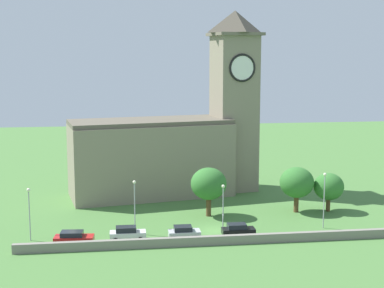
{
  "coord_description": "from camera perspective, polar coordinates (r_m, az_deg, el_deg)",
  "views": [
    {
      "loc": [
        -12.67,
        -72.74,
        23.21
      ],
      "look_at": [
        -1.87,
        8.07,
        10.41
      ],
      "focal_mm": 54.36,
      "sensor_mm": 36.0,
      "label": 1
    }
  ],
  "objects": [
    {
      "name": "church",
      "position": [
        95.9,
        -1.63,
        0.34
      ],
      "size": [
        32.43,
        14.65,
        30.16
      ],
      "color": "gray",
      "rests_on": "ground"
    },
    {
      "name": "streetlamp_east_mid",
      "position": [
        79.27,
        12.86,
        -4.6
      ],
      "size": [
        0.44,
        0.44,
        7.55
      ],
      "color": "#9EA0A5",
      "rests_on": "ground"
    },
    {
      "name": "quay_barrier",
      "position": [
        72.1,
        2.94,
        -9.39
      ],
      "size": [
        49.78,
        0.7,
        1.14
      ],
      "primitive_type": "cube",
      "color": "gray",
      "rests_on": "ground"
    },
    {
      "name": "car_red",
      "position": [
        73.48,
        -11.55,
        -9.0
      ],
      "size": [
        4.92,
        2.62,
        1.63
      ],
      "color": "red",
      "rests_on": "ground"
    },
    {
      "name": "streetlamp_west_end",
      "position": [
        75.09,
        -15.69,
        -5.83
      ],
      "size": [
        0.44,
        0.44,
        6.72
      ],
      "color": "#9EA0A5",
      "rests_on": "ground"
    },
    {
      "name": "streetlamp_central",
      "position": [
        75.73,
        3.07,
        -5.53
      ],
      "size": [
        0.44,
        0.44,
        6.39
      ],
      "color": "#9EA0A5",
      "rests_on": "ground"
    },
    {
      "name": "car_silver",
      "position": [
        74.03,
        -0.79,
        -8.66
      ],
      "size": [
        4.01,
        2.23,
        1.67
      ],
      "color": "silver",
      "rests_on": "ground"
    },
    {
      "name": "car_black",
      "position": [
        75.24,
        4.53,
        -8.4
      ],
      "size": [
        4.23,
        2.07,
        1.66
      ],
      "color": "black",
      "rests_on": "ground"
    },
    {
      "name": "tree_riverside_west",
      "position": [
        83.13,
        1.65,
        -3.94
      ],
      "size": [
        5.14,
        5.14,
        7.06
      ],
      "color": "brown",
      "rests_on": "ground"
    },
    {
      "name": "tree_riverside_east",
      "position": [
        88.16,
        13.27,
        -4.1
      ],
      "size": [
        4.44,
        4.44,
        5.74
      ],
      "color": "brown",
      "rests_on": "ground"
    },
    {
      "name": "tree_churchyard",
      "position": [
        86.58,
        10.24,
        -3.75
      ],
      "size": [
        5.0,
        5.0,
        6.72
      ],
      "color": "brown",
      "rests_on": "ground"
    },
    {
      "name": "car_white",
      "position": [
        73.92,
        -6.36,
        -8.71
      ],
      "size": [
        4.49,
        2.12,
        1.77
      ],
      "color": "silver",
      "rests_on": "ground"
    },
    {
      "name": "ground_plane",
      "position": [
        91.64,
        0.59,
        -5.75
      ],
      "size": [
        200.0,
        200.0,
        0.0
      ],
      "primitive_type": "plane",
      "color": "#477538"
    },
    {
      "name": "streetlamp_west_mid",
      "position": [
        75.33,
        -5.65,
        -5.33
      ],
      "size": [
        0.44,
        0.44,
        7.08
      ],
      "color": "#9EA0A5",
      "rests_on": "ground"
    }
  ]
}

